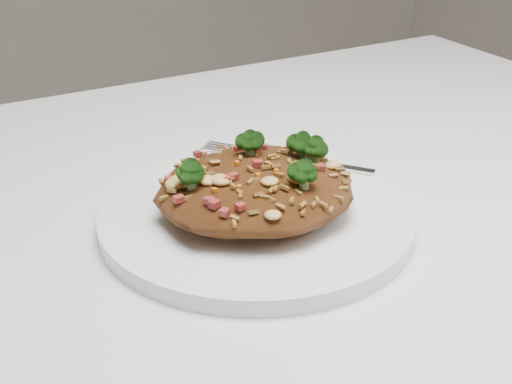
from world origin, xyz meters
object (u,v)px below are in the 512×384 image
Objects in this scene: plate at (256,217)px; fork at (295,160)px; dining_table at (182,355)px; fried_rice at (257,179)px.

plate is 0.10m from fork.
plate reaches higher than dining_table.
plate is at bearing 167.17° from fried_rice.
fork is (0.15, 0.08, 0.11)m from dining_table.
fried_rice is at bearing -88.91° from fork.
plate is at bearing 10.71° from dining_table.
dining_table is at bearing -169.29° from plate.
fried_rice is at bearing 10.51° from dining_table.
plate is at bearing -89.21° from fork.
dining_table is 7.72× the size of fried_rice.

